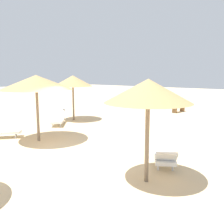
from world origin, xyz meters
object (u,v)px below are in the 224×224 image
at_px(lounger_4, 58,119).
at_px(bench_1, 179,108).
at_px(parasol_2, 148,91).
at_px(parasol_5, 36,82).
at_px(parasol_4, 73,81).
at_px(lounger_2, 164,156).
at_px(bench_0, 167,104).

height_order(lounger_4, bench_1, lounger_4).
distance_m(parasol_2, parasol_5, 5.94).
bearing_deg(lounger_4, parasol_4, 96.63).
height_order(parasol_2, parasol_5, parasol_5).
relative_size(parasol_2, lounger_2, 1.45).
bearing_deg(parasol_2, parasol_5, 169.27).
relative_size(parasol_4, bench_0, 1.82).
height_order(parasol_4, bench_0, parasol_4).
xyz_separation_m(parasol_2, lounger_2, (-0.07, 1.46, -2.21)).
bearing_deg(lounger_4, parasol_5, -57.84).
xyz_separation_m(lounger_2, bench_0, (-4.87, 12.38, 0.03)).
relative_size(parasol_4, lounger_2, 1.42).
bearing_deg(bench_1, parasol_4, -123.47).
xyz_separation_m(parasol_5, bench_1, (2.41, 11.24, -2.23)).
bearing_deg(parasol_5, parasol_4, 114.53).
bearing_deg(parasol_4, bench_1, 56.53).
xyz_separation_m(parasol_4, lounger_2, (7.82, -4.14, -2.14)).
xyz_separation_m(parasol_2, parasol_5, (-5.83, 1.11, 0.05)).
distance_m(parasol_4, lounger_2, 9.10).
bearing_deg(parasol_5, lounger_4, 122.16).
distance_m(parasol_2, lounger_4, 9.00).
xyz_separation_m(parasol_5, lounger_4, (-1.88, 2.98, -2.25)).
bearing_deg(parasol_2, lounger_2, 92.74).
bearing_deg(parasol_5, lounger_2, 3.52).
xyz_separation_m(parasol_2, parasol_4, (-7.89, 5.60, -0.07)).
relative_size(parasol_5, bench_1, 2.00).
relative_size(parasol_5, lounger_2, 1.57).
relative_size(parasol_2, parasol_5, 0.92).
relative_size(parasol_2, lounger_4, 1.55).
bearing_deg(parasol_2, lounger_4, 152.06).
distance_m(parasol_5, lounger_4, 4.18).
bearing_deg(lounger_4, bench_0, 74.11).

